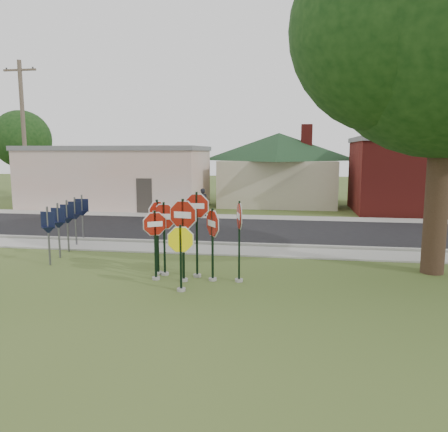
% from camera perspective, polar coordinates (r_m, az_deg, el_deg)
% --- Properties ---
extents(ground, '(120.00, 120.00, 0.00)m').
position_cam_1_polar(ground, '(11.86, -6.65, -10.36)').
color(ground, '#3C521E').
rests_on(ground, ground).
extents(sidewalk_near, '(60.00, 1.60, 0.06)m').
position_cam_1_polar(sidewalk_near, '(17.02, -1.67, -4.44)').
color(sidewalk_near, gray).
rests_on(sidewalk_near, ground).
extents(road, '(60.00, 7.00, 0.04)m').
position_cam_1_polar(road, '(21.37, 0.55, -1.84)').
color(road, black).
rests_on(road, ground).
extents(sidewalk_far, '(60.00, 1.60, 0.06)m').
position_cam_1_polar(sidewalk_far, '(25.58, 1.96, -0.13)').
color(sidewalk_far, gray).
rests_on(sidewalk_far, ground).
extents(curb, '(60.00, 0.20, 0.14)m').
position_cam_1_polar(curb, '(17.97, -1.08, -3.62)').
color(curb, gray).
rests_on(curb, ground).
extents(stop_sign_center, '(1.16, 0.24, 2.58)m').
position_cam_1_polar(stop_sign_center, '(12.78, -5.37, -1.50)').
color(stop_sign_center, gray).
rests_on(stop_sign_center, ground).
extents(stop_sign_yellow, '(1.00, 0.24, 1.94)m').
position_cam_1_polar(stop_sign_yellow, '(11.96, -5.68, -4.60)').
color(stop_sign_yellow, gray).
rests_on(stop_sign_yellow, ground).
extents(stop_sign_left, '(0.84, 0.54, 2.19)m').
position_cam_1_polar(stop_sign_left, '(13.09, -8.99, -2.72)').
color(stop_sign_left, gray).
rests_on(stop_sign_left, ground).
extents(stop_sign_right, '(0.65, 0.92, 2.28)m').
position_cam_1_polar(stop_sign_right, '(12.83, -1.51, -2.47)').
color(stop_sign_right, gray).
rests_on(stop_sign_right, ground).
extents(stop_sign_back_right, '(1.04, 0.24, 2.72)m').
position_cam_1_polar(stop_sign_back_right, '(13.18, -3.57, -0.83)').
color(stop_sign_back_right, gray).
rests_on(stop_sign_back_right, ground).
extents(stop_sign_back_left, '(1.10, 0.24, 2.39)m').
position_cam_1_polar(stop_sign_back_left, '(13.52, -7.83, -1.63)').
color(stop_sign_back_left, gray).
rests_on(stop_sign_back_left, ground).
extents(stop_sign_far_right, '(0.30, 1.06, 2.51)m').
position_cam_1_polar(stop_sign_far_right, '(12.69, 2.00, -1.82)').
color(stop_sign_far_right, gray).
rests_on(stop_sign_far_right, ground).
extents(stop_sign_far_left, '(0.44, 0.88, 2.44)m').
position_cam_1_polar(stop_sign_far_left, '(13.64, -8.70, -1.52)').
color(stop_sign_far_left, gray).
rests_on(stop_sign_far_left, ground).
extents(route_sign_row, '(1.43, 4.63, 2.00)m').
position_cam_1_polar(route_sign_row, '(17.69, -19.78, -0.51)').
color(route_sign_row, '#59595E').
rests_on(route_sign_row, ground).
extents(building_stucco, '(12.20, 6.20, 4.20)m').
position_cam_1_polar(building_stucco, '(31.28, -13.81, 5.08)').
color(building_stucco, beige).
rests_on(building_stucco, ground).
extents(building_house, '(11.60, 11.60, 6.20)m').
position_cam_1_polar(building_house, '(32.83, 7.16, 8.01)').
color(building_house, '#B4AC8F').
rests_on(building_house, ground).
extents(building_brick, '(10.20, 6.20, 4.75)m').
position_cam_1_polar(building_brick, '(30.67, 25.97, 4.90)').
color(building_brick, maroon).
rests_on(building_brick, ground).
extents(utility_pole_near, '(2.20, 0.26, 9.50)m').
position_cam_1_polar(utility_pole_near, '(31.14, -24.68, 9.74)').
color(utility_pole_near, brown).
rests_on(utility_pole_near, ground).
extents(bg_tree_left, '(4.90, 4.90, 7.35)m').
position_cam_1_polar(bg_tree_left, '(41.78, -24.90, 9.05)').
color(bg_tree_left, black).
rests_on(bg_tree_left, ground).
extents(pedestrian, '(0.63, 0.44, 1.65)m').
position_cam_1_polar(pedestrian, '(25.67, -2.80, 1.81)').
color(pedestrian, black).
rests_on(pedestrian, sidewalk_far).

